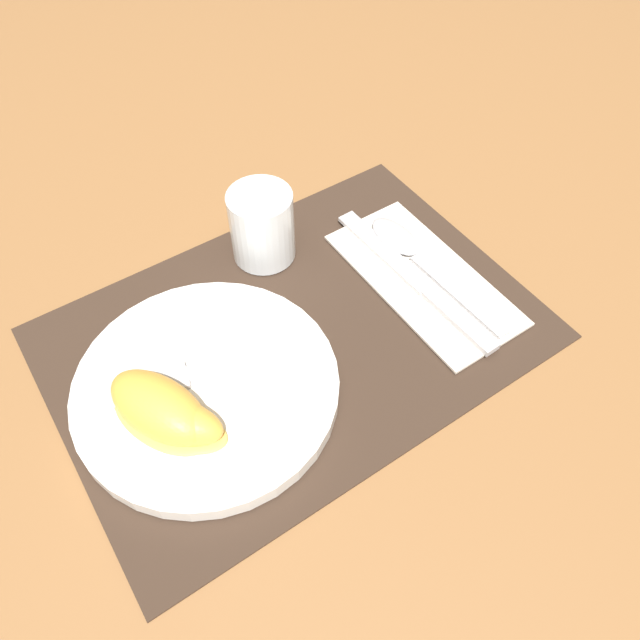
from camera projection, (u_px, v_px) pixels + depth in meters
ground_plane at (295, 334)px, 0.60m from camera, size 3.00×3.00×0.00m
placemat at (295, 333)px, 0.60m from camera, size 0.45×0.31×0.00m
plate at (207, 388)px, 0.55m from camera, size 0.23×0.23×0.02m
juice_glass at (262, 229)px, 0.63m from camera, size 0.07×0.07×0.08m
napkin at (423, 278)px, 0.64m from camera, size 0.10×0.21×0.00m
knife at (417, 281)px, 0.63m from camera, size 0.02×0.23×0.01m
spoon at (411, 251)px, 0.65m from camera, size 0.04×0.19×0.01m
fork at (197, 372)px, 0.54m from camera, size 0.19×0.07×0.00m
citrus_wedge_0 at (160, 409)px, 0.51m from camera, size 0.09×0.11×0.04m
citrus_wedge_1 at (171, 421)px, 0.50m from camera, size 0.09×0.10×0.04m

